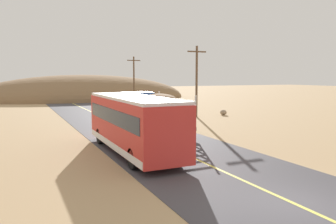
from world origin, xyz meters
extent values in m
plane|color=tan|center=(0.00, 0.00, 0.00)|extent=(240.00, 240.00, 0.00)
cube|color=#423F44|center=(0.00, 0.00, 0.01)|extent=(8.00, 120.00, 0.02)
cube|color=#D8CC4C|center=(0.00, 0.00, 0.02)|extent=(0.16, 117.60, 0.00)
cube|color=#3359A5|center=(1.56, 20.26, 1.82)|extent=(2.50, 2.20, 2.20)
cube|color=#192333|center=(1.56, 20.26, 2.27)|extent=(2.53, 1.54, 0.70)
cube|color=brown|center=(1.56, 14.86, 0.72)|extent=(2.50, 6.40, 0.24)
cylinder|color=silver|center=(0.37, 18.00, 1.94)|extent=(0.12, 0.12, 2.20)
cylinder|color=silver|center=(2.75, 18.00, 1.94)|extent=(0.12, 0.12, 2.20)
cylinder|color=silver|center=(0.37, 11.72, 1.94)|extent=(0.12, 0.12, 2.20)
cylinder|color=silver|center=(2.75, 11.72, 1.94)|extent=(0.12, 0.12, 2.20)
cube|color=silver|center=(0.35, 14.86, 1.28)|extent=(0.08, 6.30, 0.12)
cube|color=silver|center=(2.77, 14.86, 1.28)|extent=(0.08, 6.30, 0.12)
cube|color=silver|center=(1.56, 11.70, 1.28)|extent=(2.40, 0.08, 0.12)
cube|color=silver|center=(0.35, 14.86, 1.72)|extent=(0.08, 6.30, 0.12)
cube|color=silver|center=(2.77, 14.86, 1.72)|extent=(0.08, 6.30, 0.12)
cube|color=silver|center=(1.56, 11.70, 1.72)|extent=(2.40, 0.08, 0.12)
cube|color=silver|center=(0.35, 14.86, 2.16)|extent=(0.08, 6.30, 0.12)
cube|color=silver|center=(2.77, 14.86, 2.16)|extent=(0.08, 6.30, 0.12)
cube|color=silver|center=(1.56, 11.70, 2.16)|extent=(2.40, 0.08, 0.12)
cube|color=silver|center=(0.35, 14.86, 2.60)|extent=(0.08, 6.30, 0.12)
cube|color=silver|center=(2.77, 14.86, 2.60)|extent=(0.08, 6.30, 0.12)
cube|color=silver|center=(1.56, 11.70, 2.60)|extent=(2.40, 0.08, 0.12)
ellipsoid|color=#8C6B4C|center=(1.56, 14.86, 2.69)|extent=(1.75, 3.84, 0.70)
cylinder|color=black|center=(0.47, 20.26, 0.57)|extent=(0.32, 1.10, 1.10)
cylinder|color=black|center=(2.65, 20.26, 0.57)|extent=(0.32, 1.10, 1.10)
cylinder|color=black|center=(0.47, 13.58, 0.57)|extent=(0.32, 1.10, 1.10)
cylinder|color=black|center=(2.65, 13.58, 0.57)|extent=(0.32, 1.10, 1.10)
cube|color=red|center=(-2.50, 9.62, 1.72)|extent=(2.50, 10.00, 2.70)
cube|color=white|center=(-2.50, 9.62, 3.15)|extent=(2.45, 9.80, 0.16)
cube|color=#192333|center=(-2.50, 9.62, 2.19)|extent=(2.54, 9.20, 0.80)
cube|color=silver|center=(-2.50, 9.62, 0.57)|extent=(2.53, 9.80, 0.36)
cylinder|color=black|center=(-3.60, 12.87, 0.52)|extent=(0.30, 1.00, 1.00)
cylinder|color=black|center=(-1.40, 12.87, 0.52)|extent=(0.30, 1.00, 1.00)
cylinder|color=black|center=(-3.60, 6.37, 0.52)|extent=(0.30, 1.00, 1.00)
cylinder|color=black|center=(-1.40, 6.37, 0.52)|extent=(0.30, 1.00, 1.00)
cylinder|color=brown|center=(9.26, 22.97, 3.76)|extent=(0.24, 0.24, 7.52)
cube|color=brown|center=(9.26, 22.97, 6.92)|extent=(2.20, 0.14, 0.14)
cylinder|color=brown|center=(9.26, 43.26, 3.72)|extent=(0.24, 0.24, 7.45)
cube|color=brown|center=(9.26, 43.26, 6.85)|extent=(2.20, 0.14, 0.14)
ellipsoid|color=gray|center=(12.73, 22.94, 0.30)|extent=(0.72, 0.75, 0.59)
ellipsoid|color=olive|center=(3.97, 57.56, 0.00)|extent=(40.99, 22.90, 9.20)
camera|label=1|loc=(-8.56, -8.15, 4.36)|focal=35.75mm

